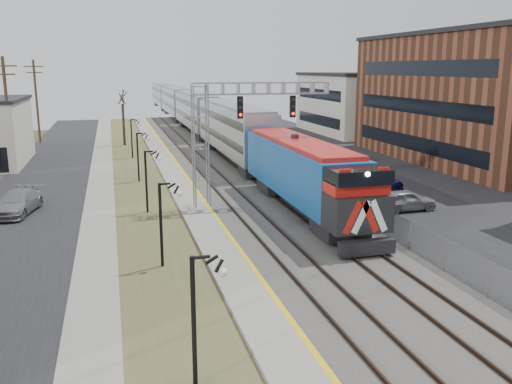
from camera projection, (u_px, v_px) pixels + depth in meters
name	position (u px, v px, depth m)	size (l,w,h in m)	color
street_west	(36.00, 195.00, 39.23)	(7.00, 120.00, 0.04)	black
sidewalk	(100.00, 191.00, 40.36)	(2.00, 120.00, 0.08)	gray
grass_median	(141.00, 189.00, 41.12)	(4.00, 120.00, 0.06)	#484C28
platform	(181.00, 186.00, 41.85)	(2.00, 120.00, 0.24)	gray
ballast_bed	(243.00, 183.00, 43.12)	(8.00, 120.00, 0.20)	#595651
parking_lot	(380.00, 176.00, 46.16)	(16.00, 120.00, 0.04)	black
platform_edge	(192.00, 184.00, 42.05)	(0.24, 120.00, 0.01)	gold
track_near	(219.00, 182.00, 42.57)	(1.58, 120.00, 0.15)	#2D2119
track_far	(262.00, 180.00, 43.46)	(1.58, 120.00, 0.15)	#2D2119
train	(192.00, 111.00, 77.87)	(3.00, 108.65, 5.33)	#124F99
signal_gantry	(227.00, 123.00, 34.59)	(9.00, 1.07, 8.15)	gray
lampposts	(160.00, 224.00, 24.94)	(0.14, 62.14, 4.00)	black
fence	(294.00, 172.00, 44.02)	(0.04, 120.00, 1.60)	gray
bare_trees	(23.00, 151.00, 42.03)	(12.30, 42.30, 5.95)	#382D23
car_lot_d	(371.00, 183.00, 39.96)	(2.15, 5.30, 1.54)	#1A164E
car_lot_e	(405.00, 201.00, 34.86)	(1.62, 4.02, 1.37)	gray
car_lot_f	(346.00, 180.00, 40.81)	(1.65, 4.74, 1.56)	#0B3B0E
car_street_b	(17.00, 203.00, 34.10)	(2.01, 4.95, 1.44)	gray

